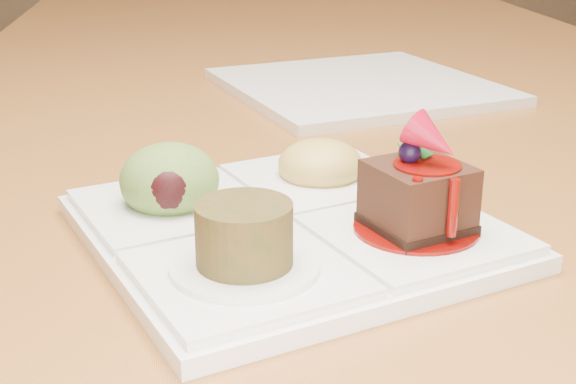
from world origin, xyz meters
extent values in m
cube|color=#A2652A|center=(0.00, 0.00, 0.73)|extent=(1.00, 1.80, 0.04)
cylinder|color=#A2652A|center=(-0.44, 0.84, 0.35)|extent=(0.06, 0.06, 0.71)
cylinder|color=#A2652A|center=(0.44, 0.84, 0.35)|extent=(0.06, 0.06, 0.71)
cube|color=white|center=(-0.12, -0.45, 0.76)|extent=(0.33, 0.33, 0.01)
cube|color=white|center=(-0.05, -0.49, 0.77)|extent=(0.15, 0.15, 0.01)
cube|color=white|center=(-0.16, -0.53, 0.77)|extent=(0.15, 0.15, 0.01)
cube|color=white|center=(-0.20, -0.42, 0.77)|extent=(0.15, 0.15, 0.01)
cube|color=white|center=(-0.09, -0.38, 0.77)|extent=(0.15, 0.15, 0.01)
cylinder|color=#610603|center=(-0.05, -0.49, 0.77)|extent=(0.08, 0.08, 0.00)
cube|color=black|center=(-0.05, -0.49, 0.77)|extent=(0.08, 0.08, 0.01)
cube|color=black|center=(-0.05, -0.49, 0.79)|extent=(0.07, 0.07, 0.04)
cylinder|color=#610603|center=(-0.05, -0.49, 0.81)|extent=(0.04, 0.04, 0.00)
sphere|color=black|center=(-0.05, -0.49, 0.82)|extent=(0.01, 0.01, 0.01)
cone|color=#A50A22|center=(-0.04, -0.50, 0.83)|extent=(0.05, 0.05, 0.04)
cube|color=#134F1A|center=(-0.04, -0.48, 0.82)|extent=(0.02, 0.02, 0.01)
cube|color=#134F1A|center=(-0.05, -0.48, 0.82)|extent=(0.01, 0.02, 0.01)
cylinder|color=#610603|center=(-0.06, -0.52, 0.79)|extent=(0.01, 0.01, 0.04)
cylinder|color=#610603|center=(-0.03, -0.52, 0.79)|extent=(0.01, 0.01, 0.04)
cylinder|color=#610603|center=(-0.07, -0.48, 0.79)|extent=(0.01, 0.01, 0.04)
cylinder|color=white|center=(-0.16, -0.53, 0.77)|extent=(0.09, 0.09, 0.00)
cylinder|color=#513417|center=(-0.16, -0.53, 0.79)|extent=(0.06, 0.06, 0.04)
cylinder|color=#4F2910|center=(-0.16, -0.53, 0.80)|extent=(0.05, 0.05, 0.00)
ellipsoid|color=olive|center=(-0.20, -0.42, 0.78)|extent=(0.07, 0.07, 0.05)
ellipsoid|color=black|center=(-0.20, -0.44, 0.79)|extent=(0.04, 0.03, 0.03)
ellipsoid|color=#BC8C43|center=(-0.09, -0.38, 0.78)|extent=(0.07, 0.07, 0.04)
cube|color=#D7550F|center=(-0.08, -0.37, 0.78)|extent=(0.02, 0.02, 0.02)
cube|color=#3F7B1A|center=(-0.09, -0.36, 0.78)|extent=(0.02, 0.02, 0.01)
cube|color=#D7550F|center=(-0.10, -0.36, 0.78)|extent=(0.02, 0.02, 0.02)
cube|color=#3F7B1A|center=(-0.11, -0.37, 0.78)|extent=(0.02, 0.02, 0.02)
cube|color=#D7550F|center=(-0.10, -0.39, 0.78)|extent=(0.02, 0.02, 0.01)
cube|color=#3F7B1A|center=(-0.09, -0.39, 0.78)|extent=(0.02, 0.02, 0.01)
cube|color=#D7550F|center=(-0.08, -0.38, 0.78)|extent=(0.02, 0.02, 0.02)
cube|color=white|center=(0.01, -0.03, 0.76)|extent=(0.36, 0.36, 0.01)
camera|label=1|loc=(-0.19, -0.96, 0.97)|focal=50.00mm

